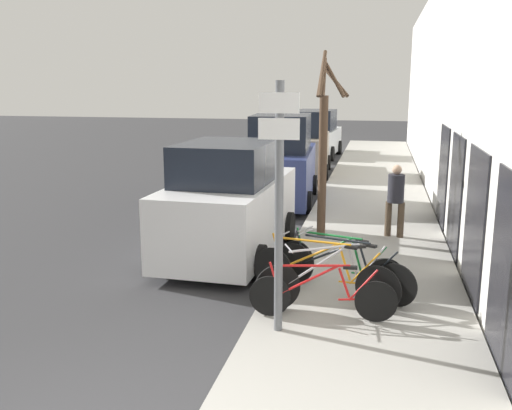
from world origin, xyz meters
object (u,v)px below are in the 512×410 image
object	(u,v)px
signpost	(279,201)
bicycle_3	(343,270)
bicycle_1	(332,280)
parked_car_0	(229,204)
parked_car_2	(304,146)
bicycle_0	(322,295)
parked_car_3	(316,136)
parked_car_1	(281,164)
bicycle_2	(323,275)
bicycle_4	(338,266)
street_tree	(323,148)
pedestrian_near	(396,196)

from	to	relation	value
signpost	bicycle_3	distance (m)	2.28
bicycle_1	parked_car_0	distance (m)	3.55
bicycle_1	parked_car_2	distance (m)	13.69
parked_car_0	parked_car_2	bearing A→B (deg)	91.65
bicycle_0	parked_car_0	bearing A→B (deg)	31.05
parked_car_3	bicycle_3	bearing A→B (deg)	-79.19
bicycle_3	parked_car_0	bearing A→B (deg)	74.76
bicycle_1	parked_car_1	xyz separation A→B (m)	(-2.17, 8.13, 0.60)
bicycle_2	bicycle_4	world-z (taller)	bicycle_2
bicycle_1	bicycle_4	bearing A→B (deg)	-27.12
parked_car_3	street_tree	size ratio (longest dim) A/B	1.11
bicycle_1	parked_car_0	bearing A→B (deg)	17.84
bicycle_2	parked_car_1	distance (m)	8.19
bicycle_1	parked_car_2	world-z (taller)	parked_car_2
bicycle_3	bicycle_2	bearing A→B (deg)	166.37
pedestrian_near	street_tree	size ratio (longest dim) A/B	0.40
bicycle_0	parked_car_2	distance (m)	14.19
bicycle_1	bicycle_2	bearing A→B (deg)	12.97
bicycle_0	street_tree	size ratio (longest dim) A/B	0.53
bicycle_1	pedestrian_near	bearing A→B (deg)	-36.27
bicycle_3	parked_car_1	xyz separation A→B (m)	(-2.31, 7.55, 0.62)
bicycle_0	bicycle_3	size ratio (longest dim) A/B	0.94
parked_car_2	pedestrian_near	size ratio (longest dim) A/B	2.79
bicycle_0	parked_car_2	size ratio (longest dim) A/B	0.47
parked_car_0	parked_car_1	bearing A→B (deg)	90.76
parked_car_0	street_tree	distance (m)	2.43
signpost	bicycle_0	world-z (taller)	signpost
bicycle_2	parked_car_1	xyz separation A→B (m)	(-2.02, 7.92, 0.60)
parked_car_2	signpost	bearing A→B (deg)	-86.93
bicycle_2	pedestrian_near	world-z (taller)	pedestrian_near
street_tree	bicycle_2	bearing A→B (deg)	-83.93
parked_car_0	pedestrian_near	xyz separation A→B (m)	(3.31, 1.69, -0.00)
bicycle_3	parked_car_3	bearing A→B (deg)	32.87
bicycle_2	parked_car_1	bearing A→B (deg)	33.24
bicycle_4	bicycle_2	bearing A→B (deg)	-175.19
signpost	bicycle_1	xyz separation A→B (m)	(0.64, 1.03, -1.41)
bicycle_1	bicycle_4	world-z (taller)	bicycle_1
signpost	pedestrian_near	world-z (taller)	signpost
parked_car_0	parked_car_3	size ratio (longest dim) A/B	0.99
bicycle_4	parked_car_2	size ratio (longest dim) A/B	0.47
signpost	bicycle_0	xyz separation A→B (m)	(0.55, 0.51, -1.46)
parked_car_0	parked_car_3	world-z (taller)	parked_car_0
parked_car_0	pedestrian_near	distance (m)	3.72
bicycle_0	pedestrian_near	distance (m)	5.01
bicycle_2	parked_car_3	xyz separation A→B (m)	(-2.21, 18.82, 0.45)
bicycle_3	pedestrian_near	world-z (taller)	pedestrian_near
signpost	parked_car_3	world-z (taller)	signpost
bicycle_3	pedestrian_near	distance (m)	3.90
pedestrian_near	street_tree	bearing A→B (deg)	-154.53
signpost	bicycle_3	world-z (taller)	signpost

